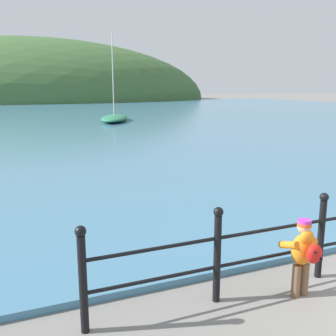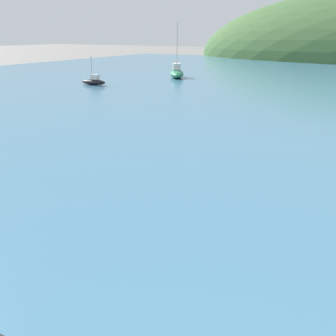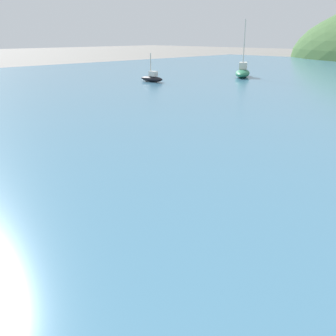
% 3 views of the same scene
% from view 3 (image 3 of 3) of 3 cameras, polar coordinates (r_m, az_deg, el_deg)
% --- Properties ---
extents(boat_far_right, '(2.81, 3.62, 4.52)m').
position_cam_3_polar(boat_far_right, '(33.98, 10.78, 13.50)').
color(boat_far_right, '#287551').
rests_on(boat_far_right, water).
extents(boat_white_sailboat, '(2.11, 0.84, 2.07)m').
position_cam_3_polar(boat_white_sailboat, '(30.10, -2.35, 12.90)').
color(boat_white_sailboat, black).
rests_on(boat_white_sailboat, water).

